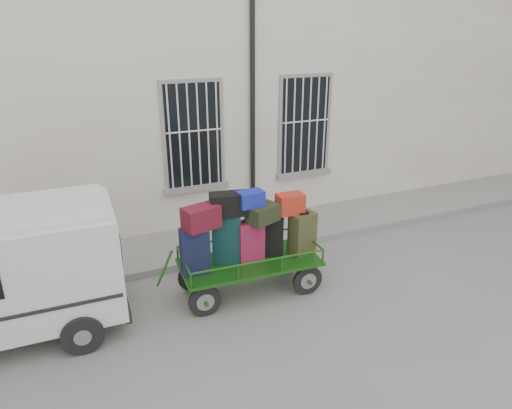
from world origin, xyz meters
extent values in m
plane|color=slate|center=(0.00, 0.00, 0.00)|extent=(80.00, 80.00, 0.00)
cube|color=beige|center=(0.00, 5.50, 3.00)|extent=(24.00, 5.00, 6.00)
cylinder|color=black|center=(0.95, 2.92, 2.80)|extent=(0.11, 0.11, 5.60)
cube|color=black|center=(-0.40, 2.98, 2.25)|extent=(1.20, 0.08, 2.20)
cube|color=gray|center=(-0.40, 2.96, 1.09)|extent=(1.45, 0.22, 0.12)
cube|color=black|center=(2.30, 2.98, 2.25)|extent=(1.20, 0.08, 2.20)
cube|color=gray|center=(2.30, 2.96, 1.09)|extent=(1.45, 0.22, 0.12)
cube|color=gray|center=(0.00, 2.20, 0.07)|extent=(24.00, 1.70, 0.15)
cylinder|color=black|center=(-1.24, -0.23, 0.27)|extent=(0.55, 0.09, 0.54)
cylinder|color=gray|center=(-1.24, -0.23, 0.27)|extent=(0.30, 0.11, 0.30)
cylinder|color=black|center=(-1.20, 0.60, 0.27)|extent=(0.55, 0.09, 0.54)
cylinder|color=gray|center=(-1.20, 0.60, 0.27)|extent=(0.30, 0.11, 0.30)
cylinder|color=black|center=(0.61, -0.31, 0.27)|extent=(0.55, 0.09, 0.54)
cylinder|color=gray|center=(0.61, -0.31, 0.27)|extent=(0.30, 0.11, 0.30)
cylinder|color=black|center=(0.65, 0.51, 0.27)|extent=(0.55, 0.09, 0.54)
cylinder|color=gray|center=(0.65, 0.51, 0.27)|extent=(0.30, 0.11, 0.30)
cube|color=#1A5A14|center=(-0.29, 0.14, 0.60)|extent=(2.44, 1.20, 0.05)
cylinder|color=#1A5A14|center=(-1.76, 0.21, 0.76)|extent=(0.32, 0.06, 0.61)
cube|color=black|center=(-1.26, 0.13, 1.02)|extent=(0.47, 0.31, 0.78)
cube|color=black|center=(-1.26, 0.13, 1.42)|extent=(0.19, 0.15, 0.03)
cube|color=black|center=(-0.66, 0.28, 1.07)|extent=(0.55, 0.44, 0.88)
cube|color=black|center=(-0.66, 0.28, 1.53)|extent=(0.20, 0.15, 0.03)
cube|color=maroon|center=(-0.28, 0.15, 0.99)|extent=(0.45, 0.26, 0.73)
cube|color=black|center=(-0.28, 0.15, 1.37)|extent=(0.19, 0.14, 0.03)
cube|color=black|center=(0.15, 0.24, 0.99)|extent=(0.49, 0.40, 0.73)
cube|color=black|center=(0.15, 0.24, 1.37)|extent=(0.17, 0.15, 0.03)
cube|color=#36371B|center=(0.69, 0.07, 1.00)|extent=(0.49, 0.38, 0.76)
cube|color=black|center=(0.69, 0.07, 1.40)|extent=(0.18, 0.16, 0.03)
cube|color=#581118|center=(-1.13, 0.13, 1.59)|extent=(0.64, 0.48, 0.37)
cube|color=black|center=(-0.61, 0.24, 1.70)|extent=(0.67, 0.43, 0.38)
cube|color=#252E17|center=(-0.08, 0.08, 1.50)|extent=(0.62, 0.51, 0.29)
cube|color=maroon|center=(0.49, 0.18, 1.56)|extent=(0.48, 0.32, 0.35)
cube|color=#151D95|center=(-0.27, 0.14, 1.78)|extent=(0.45, 0.31, 0.26)
cube|color=black|center=(-2.43, 0.44, 1.40)|extent=(0.06, 1.24, 0.49)
cube|color=black|center=(-2.44, 0.44, 0.38)|extent=(0.12, 1.64, 0.19)
cube|color=white|center=(-2.41, 0.44, 0.58)|extent=(0.03, 0.37, 0.11)
cylinder|color=black|center=(-3.12, -0.36, 0.30)|extent=(0.61, 0.21, 0.60)
cylinder|color=black|center=(-3.09, 1.27, 0.30)|extent=(0.61, 0.21, 0.60)
camera|label=1|loc=(-2.99, -6.34, 4.42)|focal=32.00mm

